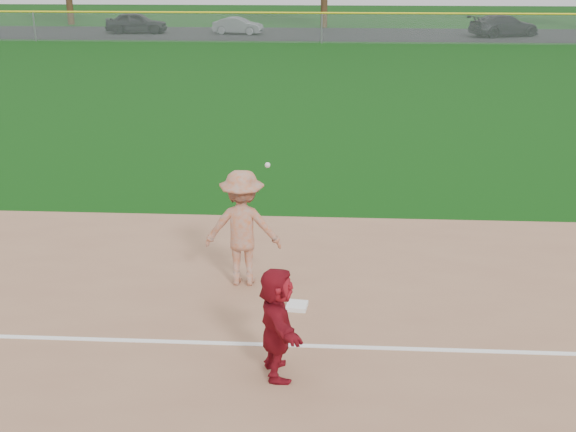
# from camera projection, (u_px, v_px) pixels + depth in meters

# --- Properties ---
(ground) EXTENTS (160.00, 160.00, 0.00)m
(ground) POSITION_uv_depth(u_px,v_px,m) (283.00, 322.00, 11.82)
(ground) COLOR #0C3C0B
(ground) RESTS_ON ground
(foul_line) EXTENTS (60.00, 0.10, 0.01)m
(foul_line) POSITION_uv_depth(u_px,v_px,m) (279.00, 345.00, 11.06)
(foul_line) COLOR white
(foul_line) RESTS_ON infield_dirt
(parking_asphalt) EXTENTS (120.00, 10.00, 0.01)m
(parking_asphalt) POSITION_uv_depth(u_px,v_px,m) (323.00, 34.00, 54.99)
(parking_asphalt) COLOR black
(parking_asphalt) RESTS_ON ground
(first_base) EXTENTS (0.38, 0.38, 0.08)m
(first_base) POSITION_uv_depth(u_px,v_px,m) (297.00, 306.00, 12.22)
(first_base) COLOR white
(first_base) RESTS_ON infield_dirt
(base_runner) EXTENTS (0.82, 1.60, 1.65)m
(base_runner) POSITION_uv_depth(u_px,v_px,m) (277.00, 323.00, 10.02)
(base_runner) COLOR maroon
(base_runner) RESTS_ON infield_dirt
(car_left) EXTENTS (4.75, 2.16, 1.58)m
(car_left) POSITION_uv_depth(u_px,v_px,m) (137.00, 23.00, 55.32)
(car_left) COLOR black
(car_left) RESTS_ON parking_asphalt
(car_mid) EXTENTS (3.96, 1.96, 1.25)m
(car_mid) POSITION_uv_depth(u_px,v_px,m) (238.00, 26.00, 54.69)
(car_mid) COLOR slate
(car_mid) RESTS_ON parking_asphalt
(car_right) EXTENTS (5.78, 4.09, 1.55)m
(car_right) POSITION_uv_depth(u_px,v_px,m) (504.00, 25.00, 53.20)
(car_right) COLOR black
(car_right) RESTS_ON parking_asphalt
(first_base_play) EXTENTS (1.37, 1.19, 2.49)m
(first_base_play) POSITION_uv_depth(u_px,v_px,m) (243.00, 228.00, 12.84)
(first_base_play) COLOR #939396
(first_base_play) RESTS_ON infield_dirt
(outfield_fence) EXTENTS (110.00, 0.12, 110.00)m
(outfield_fence) POSITION_uv_depth(u_px,v_px,m) (322.00, 13.00, 48.70)
(outfield_fence) COLOR #999EA0
(outfield_fence) RESTS_ON ground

